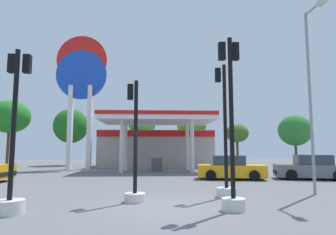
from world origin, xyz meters
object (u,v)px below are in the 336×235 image
object	(u,v)px
traffic_signal_1	(135,167)
car_1	(231,168)
tree_3	(192,126)
tree_4	(237,133)
corner_streetlamp	(312,83)
traffic_signal_0	(225,161)
tree_5	(295,130)
tree_1	(71,126)
car_2	(311,168)
traffic_signal_3	(232,149)
station_pole_sign	(81,82)
traffic_signal_2	(12,166)
tree_0	(10,117)
tree_2	(142,124)

from	to	relation	value
traffic_signal_1	car_1	bearing A→B (deg)	53.80
tree_3	tree_4	distance (m)	5.69
traffic_signal_1	corner_streetlamp	world-z (taller)	corner_streetlamp
traffic_signal_0	tree_4	world-z (taller)	traffic_signal_0
tree_5	car_1	bearing A→B (deg)	-127.59
tree_1	tree_3	distance (m)	14.36
car_2	traffic_signal_1	bearing A→B (deg)	-145.37
traffic_signal_3	tree_5	xyz separation A→B (m)	(14.39, 24.65, 2.19)
tree_1	corner_streetlamp	size ratio (longest dim) A/B	0.84
station_pole_sign	traffic_signal_0	bearing A→B (deg)	-59.20
traffic_signal_2	corner_streetlamp	bearing A→B (deg)	15.05
traffic_signal_2	tree_4	bearing A→B (deg)	61.56
car_1	traffic_signal_2	distance (m)	12.83
traffic_signal_3	tree_0	xyz separation A→B (m)	(-18.55, 24.71, 3.63)
car_1	traffic_signal_0	bearing A→B (deg)	-106.80
tree_0	tree_5	world-z (taller)	tree_0
traffic_signal_3	tree_2	distance (m)	26.81
tree_0	station_pole_sign	bearing A→B (deg)	-32.93
corner_streetlamp	tree_5	bearing A→B (deg)	65.06
tree_1	tree_3	size ratio (longest dim) A/B	1.03
tree_0	corner_streetlamp	distance (m)	31.64
car_2	tree_3	distance (m)	19.14
station_pole_sign	tree_5	size ratio (longest dim) A/B	2.16
tree_1	corner_streetlamp	xyz separation A→B (m)	(16.09, -22.70, 0.08)
station_pole_sign	tree_1	size ratio (longest dim) A/B	1.95
car_1	tree_0	bearing A→B (deg)	143.27
station_pole_sign	traffic_signal_1	world-z (taller)	station_pole_sign
traffic_signal_1	tree_2	distance (m)	25.05
traffic_signal_2	traffic_signal_3	size ratio (longest dim) A/B	0.90
car_1	tree_1	bearing A→B (deg)	131.19
car_1	station_pole_sign	bearing A→B (deg)	140.47
tree_1	car_1	bearing A→B (deg)	-48.81
tree_3	corner_streetlamp	distance (m)	24.18
traffic_signal_2	tree_0	xyz separation A→B (m)	(-12.07, 24.86, 4.14)
tree_1	corner_streetlamp	distance (m)	27.82
tree_2	traffic_signal_3	bearing A→B (deg)	-81.99
car_1	tree_5	distance (m)	19.95
station_pole_sign	tree_2	bearing A→B (deg)	54.50
traffic_signal_2	tree_4	size ratio (longest dim) A/B	0.97
car_2	corner_streetlamp	size ratio (longest dim) A/B	0.58
traffic_signal_1	traffic_signal_3	world-z (taller)	traffic_signal_3
car_1	tree_5	size ratio (longest dim) A/B	0.73
tree_5	corner_streetlamp	size ratio (longest dim) A/B	0.76
traffic_signal_1	tree_4	distance (m)	27.42
car_1	traffic_signal_2	world-z (taller)	traffic_signal_2
car_2	tree_2	xyz separation A→B (m)	(-11.03, 17.60, 4.22)
traffic_signal_1	tree_3	world-z (taller)	tree_3
tree_5	traffic_signal_2	bearing A→B (deg)	-130.07
car_1	corner_streetlamp	world-z (taller)	corner_streetlamp
tree_5	corner_streetlamp	xyz separation A→B (m)	(-10.20, -21.94, 0.54)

